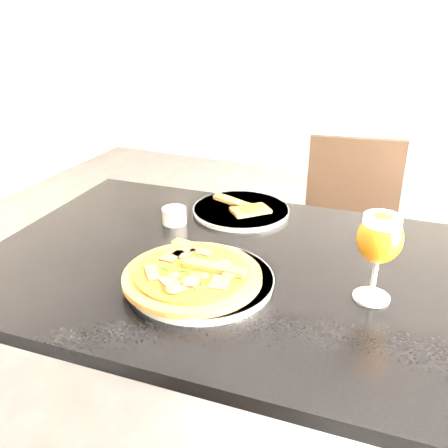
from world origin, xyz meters
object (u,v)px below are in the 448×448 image
at_px(dining_table, 237,295).
at_px(pizza, 193,275).
at_px(chair_far, 348,238).
at_px(beer_glass, 380,239).

distance_m(dining_table, pizza, 0.18).
relative_size(dining_table, chair_far, 1.50).
height_order(dining_table, beer_glass, beer_glass).
xyz_separation_m(dining_table, beer_glass, (0.31, -0.03, 0.23)).
height_order(chair_far, beer_glass, beer_glass).
bearing_deg(dining_table, pizza, -114.26).
xyz_separation_m(chair_far, beer_glass, (0.17, -0.87, 0.43)).
distance_m(chair_far, beer_glass, 0.99).
distance_m(dining_table, beer_glass, 0.39).
distance_m(pizza, beer_glass, 0.39).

